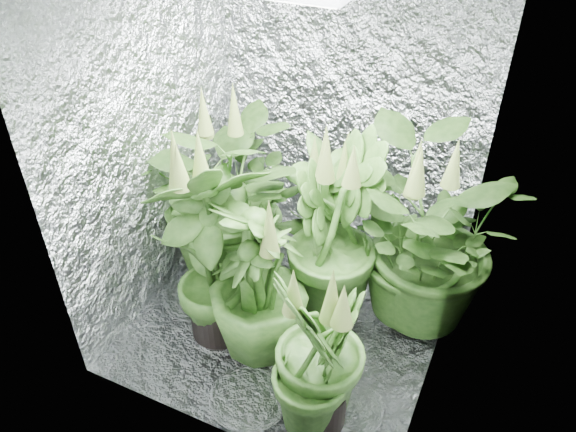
# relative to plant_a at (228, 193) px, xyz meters

# --- Properties ---
(ground) EXTENTS (1.60, 1.60, 0.00)m
(ground) POSITION_rel_plant_a_xyz_m (0.50, -0.22, -0.57)
(ground) COLOR silver
(ground) RESTS_ON ground
(walls) EXTENTS (1.62, 1.62, 2.00)m
(walls) POSITION_rel_plant_a_xyz_m (0.50, -0.22, 0.43)
(walls) COLOR silver
(walls) RESTS_ON ground
(plant_a) EXTENTS (1.00, 1.00, 1.20)m
(plant_a) POSITION_rel_plant_a_xyz_m (0.00, 0.00, 0.00)
(plant_a) COLOR black
(plant_a) RESTS_ON ground
(plant_b) EXTENTS (0.65, 0.65, 1.02)m
(plant_b) POSITION_rel_plant_a_xyz_m (0.54, 0.13, -0.10)
(plant_b) COLOR black
(plant_b) RESTS_ON ground
(plant_c) EXTENTS (0.68, 0.68, 1.17)m
(plant_c) POSITION_rel_plant_a_xyz_m (0.68, -0.07, -0.03)
(plant_c) COLOR black
(plant_c) RESTS_ON ground
(plant_d) EXTENTS (0.66, 0.66, 1.01)m
(plant_d) POSITION_rel_plant_a_xyz_m (0.44, -0.49, -0.11)
(plant_d) COLOR black
(plant_d) RESTS_ON ground
(plant_e) EXTENTS (1.00, 1.00, 1.15)m
(plant_e) POSITION_rel_plant_a_xyz_m (1.12, 0.07, -0.02)
(plant_e) COLOR black
(plant_e) RESTS_ON ground
(plant_f) EXTENTS (0.84, 0.84, 1.23)m
(plant_f) POSITION_rel_plant_a_xyz_m (0.18, -0.48, -0.00)
(plant_f) COLOR black
(plant_f) RESTS_ON ground
(plant_g) EXTENTS (0.64, 0.64, 1.01)m
(plant_g) POSITION_rel_plant_a_xyz_m (0.89, -0.78, -0.11)
(plant_g) COLOR black
(plant_g) RESTS_ON ground
(circulation_fan) EXTENTS (0.15, 0.29, 0.34)m
(circulation_fan) POSITION_rel_plant_a_xyz_m (1.11, 0.11, -0.43)
(circulation_fan) COLOR black
(circulation_fan) RESTS_ON ground
(plant_label) EXTENTS (0.05, 0.05, 0.07)m
(plant_label) POSITION_rel_plant_a_xyz_m (0.95, -0.81, -0.27)
(plant_label) COLOR white
(plant_label) RESTS_ON plant_g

